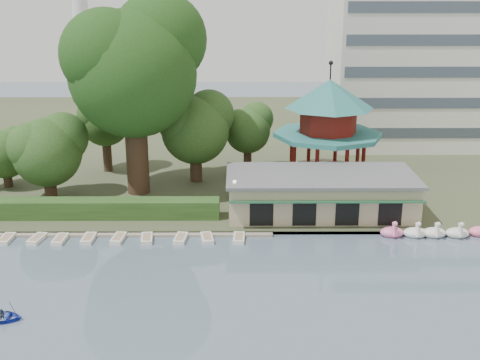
{
  "coord_description": "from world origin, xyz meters",
  "views": [
    {
      "loc": [
        1.75,
        -34.23,
        21.9
      ],
      "look_at": [
        2.0,
        18.0,
        5.0
      ],
      "focal_mm": 45.0,
      "sensor_mm": 36.0,
      "label": 1
    }
  ],
  "objects_px": {
    "pavilion": "(328,121)",
    "big_tree": "(134,63)",
    "dock": "(89,233)",
    "boathouse": "(320,193)"
  },
  "relations": [
    {
      "from": "pavilion",
      "to": "dock",
      "type": "bearing_deg",
      "value": -148.34
    },
    {
      "from": "pavilion",
      "to": "big_tree",
      "type": "height_order",
      "value": "big_tree"
    },
    {
      "from": "big_tree",
      "to": "pavilion",
      "type": "bearing_deg",
      "value": 10.31
    },
    {
      "from": "boathouse",
      "to": "big_tree",
      "type": "distance_m",
      "value": 23.17
    },
    {
      "from": "pavilion",
      "to": "big_tree",
      "type": "bearing_deg",
      "value": -169.69
    },
    {
      "from": "dock",
      "to": "pavilion",
      "type": "relative_size",
      "value": 2.52
    },
    {
      "from": "dock",
      "to": "boathouse",
      "type": "relative_size",
      "value": 1.83
    },
    {
      "from": "dock",
      "to": "big_tree",
      "type": "distance_m",
      "value": 18.28
    },
    {
      "from": "dock",
      "to": "big_tree",
      "type": "relative_size",
      "value": 1.61
    },
    {
      "from": "dock",
      "to": "pavilion",
      "type": "xyz_separation_m",
      "value": [
        24.0,
        14.8,
        7.36
      ]
    }
  ]
}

